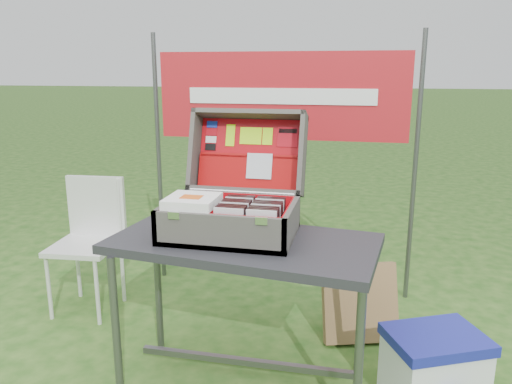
% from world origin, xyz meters
% --- Properties ---
extents(ground, '(80.00, 80.00, 0.00)m').
position_xyz_m(ground, '(0.00, 0.00, 0.00)').
color(ground, '#1F4D15').
rests_on(ground, ground).
extents(table, '(1.23, 0.73, 0.73)m').
position_xyz_m(table, '(0.03, -0.04, 0.37)').
color(table, '#242429').
rests_on(table, ground).
extents(table_top, '(1.23, 0.73, 0.04)m').
position_xyz_m(table_top, '(0.03, -0.04, 0.71)').
color(table_top, '#242429').
rests_on(table_top, ground).
extents(table_leg_fl, '(0.04, 0.04, 0.69)m').
position_xyz_m(table_leg_fl, '(-0.49, -0.27, 0.35)').
color(table_leg_fl, '#59595B').
rests_on(table_leg_fl, ground).
extents(table_leg_fr, '(0.04, 0.04, 0.69)m').
position_xyz_m(table_leg_fr, '(0.56, -0.27, 0.35)').
color(table_leg_fr, '#59595B').
rests_on(table_leg_fr, ground).
extents(table_leg_bl, '(0.04, 0.04, 0.69)m').
position_xyz_m(table_leg_bl, '(-0.49, 0.19, 0.35)').
color(table_leg_bl, '#59595B').
rests_on(table_leg_bl, ground).
extents(table_leg_br, '(0.04, 0.04, 0.69)m').
position_xyz_m(table_leg_br, '(0.56, 0.19, 0.35)').
color(table_leg_br, '#59595B').
rests_on(table_leg_br, ground).
extents(table_brace, '(1.02, 0.03, 0.03)m').
position_xyz_m(table_brace, '(0.03, -0.04, 0.12)').
color(table_brace, '#59595B').
rests_on(table_brace, ground).
extents(suitcase, '(0.58, 0.57, 0.52)m').
position_xyz_m(suitcase, '(-0.04, 0.05, 0.99)').
color(suitcase, '#5C5852').
rests_on(suitcase, table).
extents(suitcase_base_bottom, '(0.58, 0.41, 0.02)m').
position_xyz_m(suitcase_base_bottom, '(-0.04, -0.01, 0.74)').
color(suitcase_base_bottom, '#5C5852').
rests_on(suitcase_base_bottom, table_top).
extents(suitcase_base_wall_front, '(0.58, 0.02, 0.15)m').
position_xyz_m(suitcase_base_wall_front, '(-0.04, -0.20, 0.81)').
color(suitcase_base_wall_front, '#5C5852').
rests_on(suitcase_base_wall_front, table_top).
extents(suitcase_base_wall_back, '(0.58, 0.02, 0.15)m').
position_xyz_m(suitcase_base_wall_back, '(-0.04, 0.19, 0.81)').
color(suitcase_base_wall_back, '#5C5852').
rests_on(suitcase_base_wall_back, table_top).
extents(suitcase_base_wall_left, '(0.02, 0.41, 0.15)m').
position_xyz_m(suitcase_base_wall_left, '(-0.32, -0.01, 0.81)').
color(suitcase_base_wall_left, '#5C5852').
rests_on(suitcase_base_wall_left, table_top).
extents(suitcase_base_wall_right, '(0.02, 0.41, 0.15)m').
position_xyz_m(suitcase_base_wall_right, '(0.24, -0.01, 0.81)').
color(suitcase_base_wall_right, '#5C5852').
rests_on(suitcase_base_wall_right, table_top).
extents(suitcase_liner_floor, '(0.53, 0.37, 0.01)m').
position_xyz_m(suitcase_liner_floor, '(-0.04, -0.01, 0.76)').
color(suitcase_liner_floor, red).
rests_on(suitcase_liner_floor, suitcase_base_bottom).
extents(suitcase_latch_left, '(0.05, 0.01, 0.03)m').
position_xyz_m(suitcase_latch_left, '(-0.22, -0.21, 0.88)').
color(suitcase_latch_left, silver).
rests_on(suitcase_latch_left, suitcase_base_wall_front).
extents(suitcase_latch_right, '(0.05, 0.01, 0.03)m').
position_xyz_m(suitcase_latch_right, '(0.15, -0.21, 0.88)').
color(suitcase_latch_right, silver).
rests_on(suitcase_latch_right, suitcase_base_wall_front).
extents(suitcase_hinge, '(0.52, 0.02, 0.02)m').
position_xyz_m(suitcase_hinge, '(-0.04, 0.20, 0.89)').
color(suitcase_hinge, silver).
rests_on(suitcase_hinge, suitcase_base_wall_back).
extents(suitcase_lid_back, '(0.58, 0.15, 0.40)m').
position_xyz_m(suitcase_lid_back, '(-0.04, 0.40, 1.04)').
color(suitcase_lid_back, '#5C5852').
rests_on(suitcase_lid_back, suitcase_base_wall_back).
extents(suitcase_lid_rim_far, '(0.58, 0.15, 0.07)m').
position_xyz_m(suitcase_lid_rim_far, '(-0.04, 0.40, 1.24)').
color(suitcase_lid_rim_far, '#5C5852').
rests_on(suitcase_lid_rim_far, suitcase_lid_back).
extents(suitcase_lid_rim_near, '(0.58, 0.15, 0.07)m').
position_xyz_m(suitcase_lid_rim_near, '(-0.04, 0.27, 0.87)').
color(suitcase_lid_rim_near, '#5C5852').
rests_on(suitcase_lid_rim_near, suitcase_lid_back).
extents(suitcase_lid_rim_left, '(0.02, 0.27, 0.44)m').
position_xyz_m(suitcase_lid_rim_left, '(-0.32, 0.34, 1.06)').
color(suitcase_lid_rim_left, '#5C5852').
rests_on(suitcase_lid_rim_left, suitcase_lid_back).
extents(suitcase_lid_rim_right, '(0.02, 0.27, 0.44)m').
position_xyz_m(suitcase_lid_rim_right, '(0.24, 0.34, 1.06)').
color(suitcase_lid_rim_right, '#5C5852').
rests_on(suitcase_lid_rim_right, suitcase_lid_back).
extents(suitcase_lid_liner, '(0.53, 0.12, 0.35)m').
position_xyz_m(suitcase_lid_liner, '(-0.04, 0.38, 1.04)').
color(suitcase_lid_liner, red).
rests_on(suitcase_lid_liner, suitcase_lid_back).
extents(suitcase_liner_wall_front, '(0.53, 0.01, 0.13)m').
position_xyz_m(suitcase_liner_wall_front, '(-0.04, -0.19, 0.82)').
color(suitcase_liner_wall_front, red).
rests_on(suitcase_liner_wall_front, suitcase_base_bottom).
extents(suitcase_liner_wall_back, '(0.53, 0.01, 0.13)m').
position_xyz_m(suitcase_liner_wall_back, '(-0.04, 0.17, 0.82)').
color(suitcase_liner_wall_back, red).
rests_on(suitcase_liner_wall_back, suitcase_base_bottom).
extents(suitcase_liner_wall_left, '(0.01, 0.37, 0.13)m').
position_xyz_m(suitcase_liner_wall_left, '(-0.30, -0.01, 0.82)').
color(suitcase_liner_wall_left, red).
rests_on(suitcase_liner_wall_left, suitcase_base_bottom).
extents(suitcase_liner_wall_right, '(0.01, 0.37, 0.13)m').
position_xyz_m(suitcase_liner_wall_right, '(0.22, -0.01, 0.82)').
color(suitcase_liner_wall_right, red).
rests_on(suitcase_liner_wall_right, suitcase_base_bottom).
extents(suitcase_lid_pocket, '(0.51, 0.08, 0.17)m').
position_xyz_m(suitcase_lid_pocket, '(-0.04, 0.34, 0.96)').
color(suitcase_lid_pocket, '#980A0A').
rests_on(suitcase_lid_pocket, suitcase_lid_liner).
extents(suitcase_pocket_edge, '(0.50, 0.03, 0.03)m').
position_xyz_m(suitcase_pocket_edge, '(-0.04, 0.36, 1.04)').
color(suitcase_pocket_edge, '#980A0A').
rests_on(suitcase_pocket_edge, suitcase_lid_pocket).
extents(suitcase_pocket_cd, '(0.13, 0.05, 0.13)m').
position_xyz_m(suitcase_pocket_cd, '(0.02, 0.33, 0.99)').
color(suitcase_pocket_cd, silver).
rests_on(suitcase_pocket_cd, suitcase_lid_pocket).
extents(lid_sticker_cc_a, '(0.06, 0.01, 0.03)m').
position_xyz_m(lid_sticker_cc_a, '(-0.25, 0.42, 1.19)').
color(lid_sticker_cc_a, '#1933B2').
rests_on(lid_sticker_cc_a, suitcase_lid_liner).
extents(lid_sticker_cc_b, '(0.06, 0.01, 0.03)m').
position_xyz_m(lid_sticker_cc_b, '(-0.25, 0.41, 1.15)').
color(lid_sticker_cc_b, '#B60B18').
rests_on(lid_sticker_cc_b, suitcase_lid_liner).
extents(lid_sticker_cc_c, '(0.06, 0.01, 0.03)m').
position_xyz_m(lid_sticker_cc_c, '(-0.25, 0.40, 1.11)').
color(lid_sticker_cc_c, white).
rests_on(lid_sticker_cc_c, suitcase_lid_liner).
extents(lid_sticker_cc_d, '(0.06, 0.01, 0.03)m').
position_xyz_m(lid_sticker_cc_d, '(-0.25, 0.39, 1.07)').
color(lid_sticker_cc_d, black).
rests_on(lid_sticker_cc_d, suitcase_lid_liner).
extents(lid_card_neon_tall, '(0.05, 0.04, 0.11)m').
position_xyz_m(lid_card_neon_tall, '(-0.15, 0.41, 1.13)').
color(lid_card_neon_tall, '#B6F912').
rests_on(lid_card_neon_tall, suitcase_lid_liner).
extents(lid_card_neon_main, '(0.11, 0.03, 0.08)m').
position_xyz_m(lid_card_neon_main, '(-0.04, 0.41, 1.13)').
color(lid_card_neon_main, '#B6F912').
rests_on(lid_card_neon_main, suitcase_lid_liner).
extents(lid_card_neon_small, '(0.05, 0.03, 0.08)m').
position_xyz_m(lid_card_neon_small, '(0.05, 0.41, 1.13)').
color(lid_card_neon_small, '#B6F912').
rests_on(lid_card_neon_small, suitcase_lid_liner).
extents(lid_sticker_band, '(0.10, 0.03, 0.10)m').
position_xyz_m(lid_sticker_band, '(0.15, 0.41, 1.13)').
color(lid_sticker_band, '#B60B18').
rests_on(lid_sticker_band, suitcase_lid_liner).
extents(lid_sticker_band_bar, '(0.09, 0.01, 0.02)m').
position_xyz_m(lid_sticker_band_bar, '(0.15, 0.42, 1.16)').
color(lid_sticker_band_bar, black).
rests_on(lid_sticker_band_bar, suitcase_lid_liner).
extents(cd_left_0, '(0.13, 0.01, 0.15)m').
position_xyz_m(cd_left_0, '(-0.00, -0.17, 0.83)').
color(cd_left_0, silver).
rests_on(cd_left_0, suitcase_liner_floor).
extents(cd_left_1, '(0.13, 0.01, 0.15)m').
position_xyz_m(cd_left_1, '(-0.00, -0.14, 0.83)').
color(cd_left_1, black).
rests_on(cd_left_1, suitcase_liner_floor).
extents(cd_left_2, '(0.13, 0.01, 0.15)m').
position_xyz_m(cd_left_2, '(-0.00, -0.12, 0.83)').
color(cd_left_2, black).
rests_on(cd_left_2, suitcase_liner_floor).
extents(cd_left_3, '(0.13, 0.01, 0.15)m').
position_xyz_m(cd_left_3, '(-0.00, -0.10, 0.83)').
color(cd_left_3, black).
rests_on(cd_left_3, suitcase_liner_floor).
extents(cd_left_4, '(0.13, 0.01, 0.15)m').
position_xyz_m(cd_left_4, '(-0.00, -0.08, 0.83)').
color(cd_left_4, silver).
rests_on(cd_left_4, suitcase_liner_floor).
extents(cd_left_5, '(0.13, 0.01, 0.15)m').
position_xyz_m(cd_left_5, '(-0.00, -0.05, 0.83)').
color(cd_left_5, black).
rests_on(cd_left_5, suitcase_liner_floor).
extents(cd_left_6, '(0.13, 0.01, 0.15)m').
position_xyz_m(cd_left_6, '(-0.00, -0.03, 0.83)').
color(cd_left_6, black).
rests_on(cd_left_6, suitcase_liner_floor).
extents(cd_left_7, '(0.13, 0.01, 0.15)m').
position_xyz_m(cd_left_7, '(-0.00, -0.01, 0.83)').
color(cd_left_7, black).
rests_on(cd_left_7, suitcase_liner_floor).
extents(cd_left_8, '(0.13, 0.01, 0.15)m').
position_xyz_m(cd_left_8, '(-0.00, 0.01, 0.83)').
color(cd_left_8, silver).
rests_on(cd_left_8, suitcase_liner_floor).
extents(cd_left_9, '(0.13, 0.01, 0.15)m').
position_xyz_m(cd_left_9, '(-0.00, 0.04, 0.83)').
color(cd_left_9, black).
rests_on(cd_left_9, suitcase_liner_floor).
extents(cd_left_10, '(0.13, 0.01, 0.15)m').
position_xyz_m(cd_left_10, '(-0.00, 0.06, 0.83)').
color(cd_left_10, black).
rests_on(cd_left_10, suitcase_liner_floor).
extents(cd_right_0, '(0.13, 0.01, 0.15)m').
position_xyz_m(cd_right_0, '(0.14, -0.17, 0.83)').
color(cd_right_0, silver).
rests_on(cd_right_0, suitcase_liner_floor).
extents(cd_right_1, '(0.13, 0.01, 0.15)m').
position_xyz_m(cd_right_1, '(0.14, -0.14, 0.83)').
color(cd_right_1, black).
rests_on(cd_right_1, suitcase_liner_floor).
extents(cd_right_2, '(0.13, 0.01, 0.15)m').
position_xyz_m(cd_right_2, '(0.14, -0.12, 0.83)').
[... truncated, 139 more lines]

